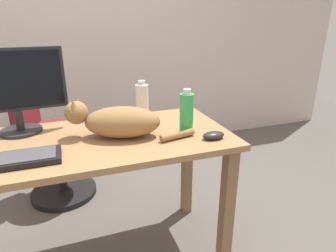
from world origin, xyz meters
name	(u,v)px	position (x,y,z in m)	size (l,w,h in m)	color
back_wall	(66,17)	(0.00, 1.52, 1.30)	(6.00, 0.04, 2.60)	beige
desk	(91,162)	(0.00, 0.00, 0.62)	(1.38, 0.64, 0.74)	#9E7247
office_chair	(51,145)	(-0.23, 0.78, 0.42)	(0.50, 0.48, 0.95)	black
monitor	(13,88)	(-0.31, 0.21, 0.97)	(0.48, 0.20, 0.41)	#232328
keyboard	(2,161)	(-0.34, -0.15, 0.76)	(0.44, 0.15, 0.03)	black
cat	(118,121)	(0.14, -0.02, 0.82)	(0.59, 0.29, 0.20)	olive
computer_mouse	(214,135)	(0.56, -0.20, 0.76)	(0.11, 0.06, 0.04)	#232328
water_bottle	(187,113)	(0.47, -0.08, 0.85)	(0.07, 0.07, 0.22)	green
spray_bottle	(142,100)	(0.34, 0.26, 0.84)	(0.07, 0.07, 0.21)	silver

